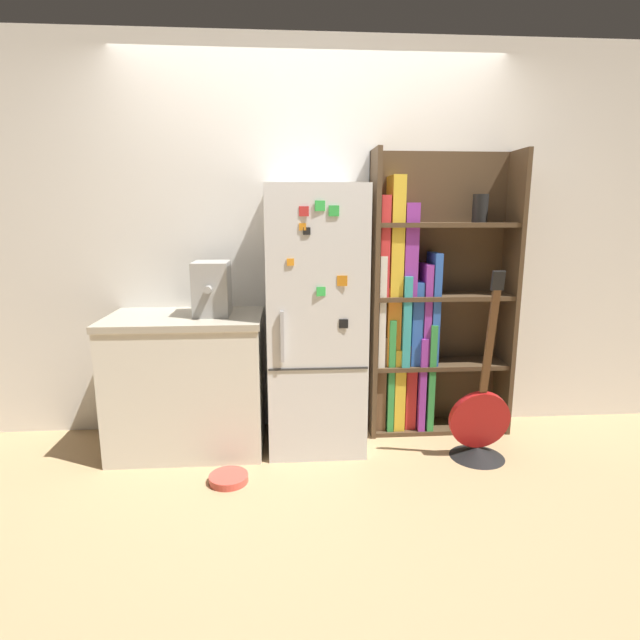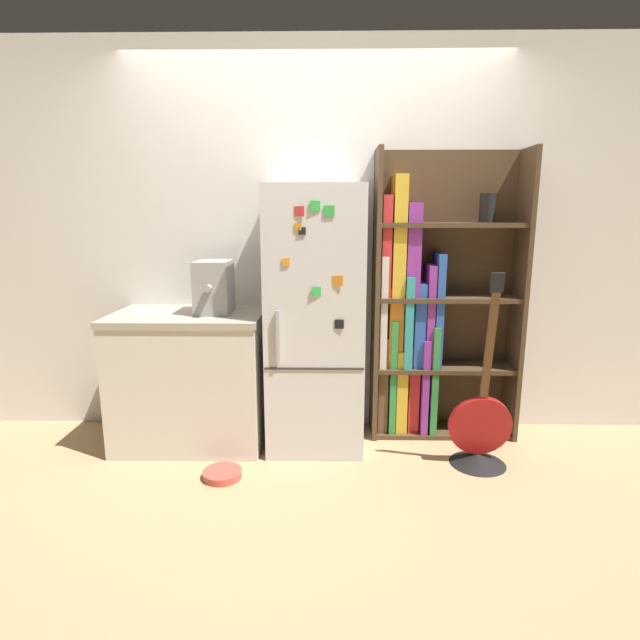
{
  "view_description": "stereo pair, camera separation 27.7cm",
  "coord_description": "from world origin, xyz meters",
  "px_view_note": "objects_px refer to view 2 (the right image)",
  "views": [
    {
      "loc": [
        -0.19,
        -2.94,
        1.48
      ],
      "look_at": [
        0.03,
        0.15,
        0.83
      ],
      "focal_mm": 28.0,
      "sensor_mm": 36.0,
      "label": 1
    },
    {
      "loc": [
        0.08,
        -2.94,
        1.48
      ],
      "look_at": [
        0.03,
        0.15,
        0.83
      ],
      "focal_mm": 28.0,
      "sensor_mm": 36.0,
      "label": 2
    }
  ],
  "objects_px": {
    "espresso_machine": "(214,287)",
    "pet_bowl": "(222,474)",
    "guitar": "(479,438)",
    "refrigerator": "(315,320)",
    "bookshelf": "(425,314)"
  },
  "relations": [
    {
      "from": "bookshelf",
      "to": "espresso_machine",
      "type": "distance_m",
      "value": 1.4
    },
    {
      "from": "espresso_machine",
      "to": "guitar",
      "type": "bearing_deg",
      "value": -10.84
    },
    {
      "from": "pet_bowl",
      "to": "refrigerator",
      "type": "bearing_deg",
      "value": 43.12
    },
    {
      "from": "espresso_machine",
      "to": "guitar",
      "type": "height_order",
      "value": "espresso_machine"
    },
    {
      "from": "guitar",
      "to": "pet_bowl",
      "type": "distance_m",
      "value": 1.53
    },
    {
      "from": "espresso_machine",
      "to": "guitar",
      "type": "relative_size",
      "value": 0.28
    },
    {
      "from": "guitar",
      "to": "refrigerator",
      "type": "bearing_deg",
      "value": 163.02
    },
    {
      "from": "refrigerator",
      "to": "guitar",
      "type": "xyz_separation_m",
      "value": [
        0.99,
        -0.3,
        -0.66
      ]
    },
    {
      "from": "guitar",
      "to": "pet_bowl",
      "type": "xyz_separation_m",
      "value": [
        -1.52,
        -0.19,
        -0.15
      ]
    },
    {
      "from": "bookshelf",
      "to": "pet_bowl",
      "type": "relative_size",
      "value": 8.51
    },
    {
      "from": "espresso_machine",
      "to": "pet_bowl",
      "type": "bearing_deg",
      "value": -76.84
    },
    {
      "from": "espresso_machine",
      "to": "pet_bowl",
      "type": "xyz_separation_m",
      "value": [
        0.12,
        -0.5,
        -1.01
      ]
    },
    {
      "from": "refrigerator",
      "to": "pet_bowl",
      "type": "distance_m",
      "value": 1.08
    },
    {
      "from": "bookshelf",
      "to": "guitar",
      "type": "xyz_separation_m",
      "value": [
        0.26,
        -0.48,
        -0.66
      ]
    },
    {
      "from": "refrigerator",
      "to": "bookshelf",
      "type": "relative_size",
      "value": 0.88
    }
  ]
}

